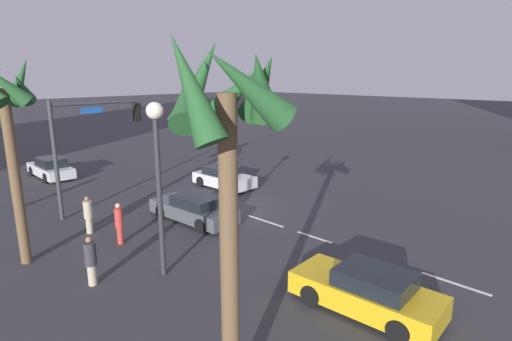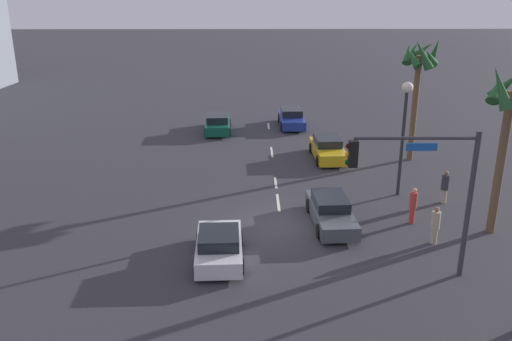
% 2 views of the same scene
% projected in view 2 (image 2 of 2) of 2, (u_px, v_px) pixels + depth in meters
% --- Properties ---
extents(ground_plane, '(220.00, 220.00, 0.00)m').
position_uv_depth(ground_plane, '(281.00, 225.00, 24.83)').
color(ground_plane, '#333338').
extents(lane_stripe_0, '(1.88, 0.14, 0.01)m').
position_uv_depth(lane_stripe_0, '(268.00, 126.00, 41.81)').
color(lane_stripe_0, silver).
rests_on(lane_stripe_0, ground_plane).
extents(lane_stripe_1, '(2.23, 0.14, 0.01)m').
position_uv_depth(lane_stripe_1, '(272.00, 152.00, 35.42)').
color(lane_stripe_1, silver).
rests_on(lane_stripe_1, ground_plane).
extents(lane_stripe_2, '(1.80, 0.14, 0.01)m').
position_uv_depth(lane_stripe_2, '(276.00, 183.00, 30.01)').
color(lane_stripe_2, silver).
rests_on(lane_stripe_2, ground_plane).
extents(lane_stripe_3, '(2.26, 0.14, 0.01)m').
position_uv_depth(lane_stripe_3, '(278.00, 202.00, 27.32)').
color(lane_stripe_3, silver).
rests_on(lane_stripe_3, ground_plane).
extents(car_0, '(4.70, 1.98, 1.27)m').
position_uv_depth(car_0, '(331.00, 211.00, 24.80)').
color(car_0, '#474C51').
rests_on(car_0, ground_plane).
extents(car_2, '(4.42, 2.03, 1.33)m').
position_uv_depth(car_2, '(328.00, 149.00, 33.96)').
color(car_2, gold).
rests_on(car_2, ground_plane).
extents(car_3, '(3.97, 2.04, 1.29)m').
position_uv_depth(car_3, '(219.00, 246.00, 21.51)').
color(car_3, silver).
rests_on(car_3, ground_plane).
extents(car_4, '(4.39, 1.96, 1.35)m').
position_uv_depth(car_4, '(292.00, 118.00, 41.62)').
color(car_4, navy).
rests_on(car_4, ground_plane).
extents(car_5, '(4.45, 1.97, 1.34)m').
position_uv_depth(car_5, '(218.00, 123.00, 40.08)').
color(car_5, '#0F5138').
rests_on(car_5, ground_plane).
extents(traffic_signal, '(0.32, 4.73, 5.67)m').
position_uv_depth(traffic_signal, '(427.00, 180.00, 19.29)').
color(traffic_signal, '#38383D').
rests_on(traffic_signal, ground_plane).
extents(streetlamp, '(0.56, 0.56, 5.95)m').
position_uv_depth(streetlamp, '(405.00, 117.00, 26.95)').
color(streetlamp, '#2D2D33').
rests_on(streetlamp, ground_plane).
extents(pedestrian_0, '(0.47, 0.47, 1.67)m').
position_uv_depth(pedestrian_0, '(435.00, 225.00, 22.78)').
color(pedestrian_0, '#B2A58C').
rests_on(pedestrian_0, ground_plane).
extents(pedestrian_2, '(0.50, 0.50, 1.69)m').
position_uv_depth(pedestrian_2, '(445.00, 186.00, 27.03)').
color(pedestrian_2, '#B2A58C').
rests_on(pedestrian_2, ground_plane).
extents(pedestrian_3, '(0.46, 0.46, 1.74)m').
position_uv_depth(pedestrian_3, '(413.00, 205.00, 24.68)').
color(pedestrian_3, '#BF3833').
rests_on(pedestrian_3, ground_plane).
extents(palm_tree_0, '(2.32, 2.50, 7.48)m').
position_uv_depth(palm_tree_0, '(510.00, 108.00, 22.19)').
color(palm_tree_0, brown).
rests_on(palm_tree_0, ground_plane).
extents(palm_tree_1, '(2.56, 2.47, 7.55)m').
position_uv_depth(palm_tree_1, '(420.00, 66.00, 32.00)').
color(palm_tree_1, brown).
rests_on(palm_tree_1, ground_plane).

